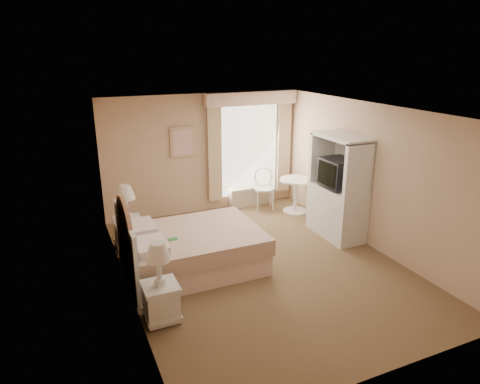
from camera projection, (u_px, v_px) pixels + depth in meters
name	position (u px, v px, depth m)	size (l,w,h in m)	color
room	(262.00, 192.00, 6.58)	(4.21, 5.51, 2.51)	brown
window	(251.00, 146.00, 9.25)	(2.05, 0.22, 2.51)	white
framed_art	(183.00, 142.00, 8.66)	(0.52, 0.04, 0.62)	tan
bed	(187.00, 248.00, 6.76)	(2.11, 1.62, 1.44)	#DC9F8F
nightstand_near	(161.00, 292.00, 5.43)	(0.44, 0.44, 1.08)	silver
nightstand_far	(128.00, 225.00, 7.46)	(0.47, 0.47, 1.13)	silver
round_table	(296.00, 190.00, 9.10)	(0.70, 0.70, 0.74)	silver
cafe_chair	(264.00, 185.00, 9.34)	(0.54, 0.54, 0.90)	silver
armoire	(338.00, 195.00, 7.85)	(0.57, 1.15, 1.91)	silver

